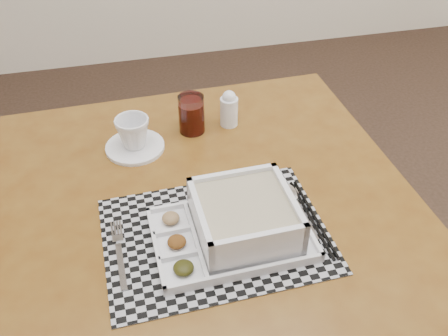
{
  "coord_description": "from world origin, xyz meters",
  "views": [
    {
      "loc": [
        -0.29,
        -0.44,
        1.48
      ],
      "look_at": [
        -0.1,
        0.36,
        0.81
      ],
      "focal_mm": 40.0,
      "sensor_mm": 36.0,
      "label": 1
    }
  ],
  "objects_px": {
    "dining_table": "(206,221)",
    "juice_glass": "(192,115)",
    "serving_tray": "(240,222)",
    "cup": "(133,133)",
    "creamer_bottle": "(229,109)"
  },
  "relations": [
    {
      "from": "serving_tray",
      "to": "cup",
      "type": "xyz_separation_m",
      "value": [
        -0.18,
        0.35,
        0.01
      ]
    },
    {
      "from": "cup",
      "to": "creamer_bottle",
      "type": "xyz_separation_m",
      "value": [
        0.26,
        0.05,
        -0.0
      ]
    },
    {
      "from": "dining_table",
      "to": "juice_glass",
      "type": "height_order",
      "value": "juice_glass"
    },
    {
      "from": "serving_tray",
      "to": "creamer_bottle",
      "type": "relative_size",
      "value": 3.15
    },
    {
      "from": "serving_tray",
      "to": "dining_table",
      "type": "bearing_deg",
      "value": 110.41
    },
    {
      "from": "cup",
      "to": "creamer_bottle",
      "type": "height_order",
      "value": "creamer_bottle"
    },
    {
      "from": "cup",
      "to": "dining_table",
      "type": "bearing_deg",
      "value": -34.75
    },
    {
      "from": "dining_table",
      "to": "cup",
      "type": "xyz_separation_m",
      "value": [
        -0.14,
        0.23,
        0.12
      ]
    },
    {
      "from": "juice_glass",
      "to": "cup",
      "type": "bearing_deg",
      "value": -164.12
    },
    {
      "from": "dining_table",
      "to": "cup",
      "type": "height_order",
      "value": "cup"
    },
    {
      "from": "serving_tray",
      "to": "creamer_bottle",
      "type": "bearing_deg",
      "value": 79.29
    },
    {
      "from": "serving_tray",
      "to": "juice_glass",
      "type": "bearing_deg",
      "value": 93.83
    },
    {
      "from": "cup",
      "to": "juice_glass",
      "type": "bearing_deg",
      "value": 40.05
    },
    {
      "from": "creamer_bottle",
      "to": "cup",
      "type": "bearing_deg",
      "value": -168.92
    },
    {
      "from": "juice_glass",
      "to": "creamer_bottle",
      "type": "height_order",
      "value": "same"
    }
  ]
}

